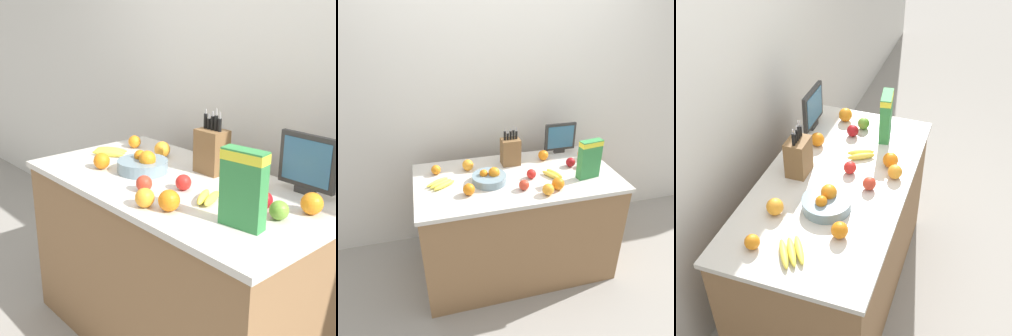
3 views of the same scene
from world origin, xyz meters
TOP-DOWN VIEW (x-y plane):
  - wall_back at (0.00, 0.61)m, footprint 9.00×0.06m
  - counter at (0.00, 0.00)m, footprint 1.52×0.79m
  - knife_block at (0.01, 0.21)m, footprint 0.15×0.11m
  - small_monitor at (0.48, 0.31)m, footprint 0.27×0.03m
  - cereal_box at (0.51, -0.15)m, footprint 0.18×0.09m
  - fruit_bowl at (-0.22, -0.03)m, footprint 0.25×0.25m
  - banana_bunch_left at (0.26, -0.07)m, footprint 0.14×0.17m
  - banana_bunch_right at (-0.57, 0.01)m, footprint 0.22×0.18m
  - apple_near_bananas at (0.56, 0.01)m, footprint 0.08×0.08m
  - apple_by_knife_block at (0.10, -0.06)m, footprint 0.07×0.07m
  - apple_leftmost at (-0.01, -0.20)m, footprint 0.07×0.07m
  - apple_rear at (0.46, 0.04)m, footprint 0.07×0.07m
  - orange_mid_right at (0.22, -0.25)m, footprint 0.09×0.09m
  - orange_back_center at (0.29, 0.21)m, footprint 0.08×0.08m
  - orange_mid_left at (-0.59, 0.19)m, footprint 0.07×0.07m
  - orange_front_right at (-0.39, -0.16)m, footprint 0.08×0.08m
  - orange_front_center at (0.13, -0.30)m, footprint 0.08×0.08m
  - orange_by_cereal at (0.61, 0.14)m, footprint 0.09×0.09m
  - orange_front_left at (-0.34, 0.19)m, footprint 0.09×0.09m

SIDE VIEW (x-z plane):
  - counter at x=0.00m, z-range 0.00..0.88m
  - banana_bunch_right at x=-0.57m, z-range 0.88..0.91m
  - banana_bunch_left at x=0.26m, z-range 0.88..0.91m
  - apple_by_knife_block at x=0.10m, z-range 0.88..0.95m
  - apple_leftmost at x=-0.01m, z-range 0.88..0.95m
  - orange_mid_left at x=-0.59m, z-range 0.88..0.95m
  - apple_rear at x=0.46m, z-range 0.88..0.95m
  - fruit_bowl at x=-0.22m, z-range 0.86..0.97m
  - apple_near_bananas at x=0.56m, z-range 0.88..0.95m
  - orange_front_center at x=0.13m, z-range 0.88..0.96m
  - orange_front_right at x=-0.39m, z-range 0.88..0.96m
  - orange_back_center at x=0.29m, z-range 0.88..0.96m
  - orange_front_left at x=-0.34m, z-range 0.88..0.96m
  - orange_mid_right at x=0.22m, z-range 0.88..0.96m
  - orange_by_cereal at x=0.61m, z-range 0.88..0.97m
  - knife_block at x=0.01m, z-range 0.83..1.15m
  - small_monitor at x=0.48m, z-range 0.89..1.15m
  - cereal_box at x=0.51m, z-range 0.89..1.19m
  - wall_back at x=0.00m, z-range 0.00..2.60m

